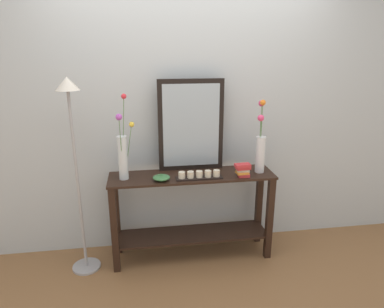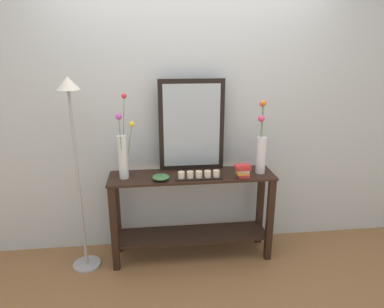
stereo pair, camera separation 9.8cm
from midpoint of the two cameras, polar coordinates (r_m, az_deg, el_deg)
name	(u,v)px [view 2 (the right image)]	position (r m, az deg, el deg)	size (l,w,h in m)	color
ground_plane	(192,255)	(3.33, 0.88, -16.54)	(7.00, 6.00, 0.02)	brown
wall_back	(188,105)	(3.10, 0.26, 8.15)	(6.40, 0.08, 2.70)	#B2BCC1
console_table	(192,207)	(3.08, 0.92, -8.89)	(1.43, 0.36, 0.79)	black
mirror_leaning	(192,126)	(2.98, 0.88, 4.77)	(0.57, 0.03, 0.80)	black
tall_vase_left	(123,152)	(2.86, -10.48, 0.27)	(0.14, 0.19, 0.71)	silver
vase_right	(261,148)	(3.01, 12.41, 0.99)	(0.09, 0.17, 0.64)	silver
candle_tray	(199,175)	(2.86, 2.14, -3.61)	(0.39, 0.09, 0.07)	black
decorative_bowl	(161,177)	(2.84, -4.24, -3.88)	(0.14, 0.14, 0.04)	#38703D
book_stack	(243,170)	(2.92, 9.47, -2.72)	(0.14, 0.10, 0.12)	#C63338
floor_lamp	(74,145)	(2.84, -18.15, 1.47)	(0.24, 0.24, 1.64)	#9E9EA3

